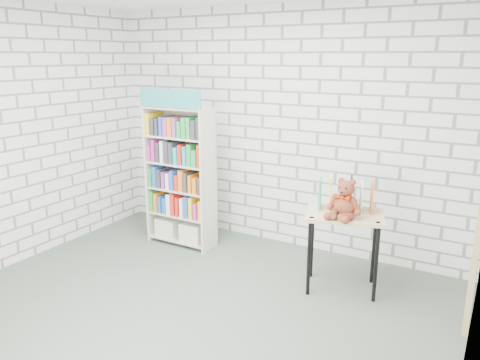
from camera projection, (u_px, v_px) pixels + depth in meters
The scene contains 6 objects.
ground at pixel (181, 314), 4.17m from camera, with size 4.50×4.50×0.00m, color #485548.
room_shell at pixel (173, 114), 3.71m from camera, with size 4.52×4.02×2.81m.
bookshelf at pixel (181, 175), 5.56m from camera, with size 0.84×0.33×1.88m.
display_table at pixel (344, 224), 4.47m from camera, with size 0.84×0.70×0.78m.
table_books at pixel (346, 195), 4.51m from camera, with size 0.55×0.36×0.30m.
teddy_bear at pixel (344, 202), 4.30m from camera, with size 0.34×0.32×0.37m.
Camera 1 is at (2.32, -2.96, 2.23)m, focal length 35.00 mm.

